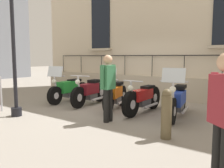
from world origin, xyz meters
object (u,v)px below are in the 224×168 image
object	(u,v)px
motorcycle_maroon	(90,92)
motorcycle_green	(69,89)
motorcycle_orange	(116,95)
motorcycle_blue	(178,101)
motorcycle_red	(143,98)
pedestrian_walking	(224,115)
bollard	(166,114)
pedestrian_standing	(108,84)

from	to	relation	value
motorcycle_maroon	motorcycle_green	bearing A→B (deg)	-89.83
motorcycle_green	motorcycle_orange	world-z (taller)	motorcycle_green
motorcycle_maroon	motorcycle_blue	xyz separation A→B (m)	(-0.16, 3.05, 0.00)
motorcycle_red	pedestrian_walking	bearing A→B (deg)	42.60
motorcycle_green	motorcycle_blue	distance (m)	4.09
motorcycle_blue	motorcycle_green	bearing A→B (deg)	-87.75
motorcycle_orange	motorcycle_blue	size ratio (longest dim) A/B	0.90
motorcycle_orange	bollard	bearing A→B (deg)	55.98
motorcycle_maroon	bollard	bearing A→B (deg)	65.18
motorcycle_orange	pedestrian_standing	world-z (taller)	pedestrian_standing
motorcycle_blue	pedestrian_walking	distance (m)	3.67
motorcycle_green	pedestrian_walking	world-z (taller)	pedestrian_walking
bollard	motorcycle_blue	bearing A→B (deg)	-165.40
motorcycle_green	bollard	world-z (taller)	motorcycle_green
motorcycle_red	motorcycle_maroon	bearing A→B (deg)	-88.06
pedestrian_walking	motorcycle_green	bearing A→B (deg)	-117.02
motorcycle_red	pedestrian_standing	bearing A→B (deg)	-8.70
motorcycle_maroon	pedestrian_standing	bearing A→B (deg)	53.88
motorcycle_blue	bollard	world-z (taller)	motorcycle_blue
motorcycle_green	pedestrian_standing	world-z (taller)	pedestrian_standing
motorcycle_orange	pedestrian_walking	xyz separation A→B (m)	(3.03, 3.78, 0.53)
motorcycle_orange	bollard	xyz separation A→B (m)	(1.66, 2.45, 0.08)
bollard	pedestrian_standing	size ratio (longest dim) A/B	0.60
motorcycle_blue	bollard	bearing A→B (deg)	14.60
motorcycle_green	motorcycle_maroon	xyz separation A→B (m)	(-0.00, 1.03, -0.01)
motorcycle_blue	pedestrian_standing	distance (m)	1.99
bollard	pedestrian_standing	xyz separation A→B (m)	(-0.31, -1.71, 0.44)
motorcycle_green	motorcycle_orange	bearing A→B (deg)	90.90
pedestrian_standing	motorcycle_green	bearing A→B (deg)	-114.87
bollard	pedestrian_standing	bearing A→B (deg)	-100.15
motorcycle_maroon	motorcycle_blue	world-z (taller)	motorcycle_blue
motorcycle_orange	motorcycle_red	size ratio (longest dim) A/B	0.93
pedestrian_standing	pedestrian_walking	size ratio (longest dim) A/B	1.00
motorcycle_maroon	motorcycle_red	bearing A→B (deg)	91.94
motorcycle_green	motorcycle_red	bearing A→B (deg)	91.34
bollard	pedestrian_walking	bearing A→B (deg)	44.03
motorcycle_orange	motorcycle_red	world-z (taller)	motorcycle_orange
motorcycle_red	pedestrian_walking	xyz separation A→B (m)	(3.07, 2.82, 0.53)
motorcycle_blue	pedestrian_standing	xyz separation A→B (m)	(1.48, -1.24, 0.50)
motorcycle_green	pedestrian_standing	xyz separation A→B (m)	(1.32, 2.84, 0.50)
motorcycle_red	pedestrian_walking	size ratio (longest dim) A/B	1.24
pedestrian_walking	pedestrian_standing	bearing A→B (deg)	-118.97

